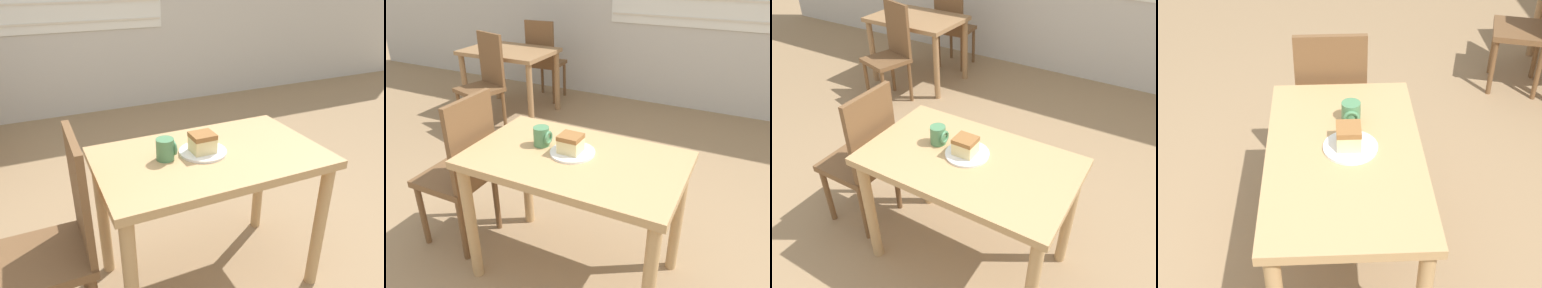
{
  "view_description": "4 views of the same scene",
  "coord_description": "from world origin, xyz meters",
  "views": [
    {
      "loc": [
        -0.78,
        -1.21,
        1.51
      ],
      "look_at": [
        -0.14,
        0.2,
        0.79
      ],
      "focal_mm": 35.0,
      "sensor_mm": 36.0,
      "label": 1
    },
    {
      "loc": [
        0.65,
        -1.25,
        1.61
      ],
      "look_at": [
        -0.07,
        0.21,
        0.78
      ],
      "focal_mm": 35.0,
      "sensor_mm": 36.0,
      "label": 2
    },
    {
      "loc": [
        0.67,
        -1.1,
        1.86
      ],
      "look_at": [
        -0.09,
        0.16,
        0.82
      ],
      "focal_mm": 35.0,
      "sensor_mm": 36.0,
      "label": 3
    },
    {
      "loc": [
        1.6,
        0.11,
        2.05
      ],
      "look_at": [
        -0.06,
        0.19,
        0.78
      ],
      "focal_mm": 50.0,
      "sensor_mm": 36.0,
      "label": 4
    }
  ],
  "objects": [
    {
      "name": "plate",
      "position": [
        -0.09,
        0.19,
        0.74
      ],
      "size": [
        0.22,
        0.22,
        0.01
      ],
      "color": "white",
      "rests_on": "dining_table_near"
    },
    {
      "name": "coffee_mug",
      "position": [
        -0.27,
        0.2,
        0.79
      ],
      "size": [
        0.09,
        0.08,
        0.1
      ],
      "color": "#4C8456",
      "rests_on": "dining_table_near"
    },
    {
      "name": "chair_near_window",
      "position": [
        -0.77,
        0.12,
        0.51
      ],
      "size": [
        0.37,
        0.37,
        0.95
      ],
      "rotation": [
        0.0,
        0.0,
        -1.57
      ],
      "color": "brown",
      "rests_on": "ground_plane"
    },
    {
      "name": "dining_table_near",
      "position": [
        -0.06,
        0.16,
        0.62
      ],
      "size": [
        1.06,
        0.63,
        0.74
      ],
      "color": "tan",
      "rests_on": "ground_plane"
    },
    {
      "name": "cake_slice",
      "position": [
        -0.1,
        0.18,
        0.79
      ],
      "size": [
        0.11,
        0.1,
        0.09
      ],
      "color": "beige",
      "rests_on": "plate"
    }
  ]
}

